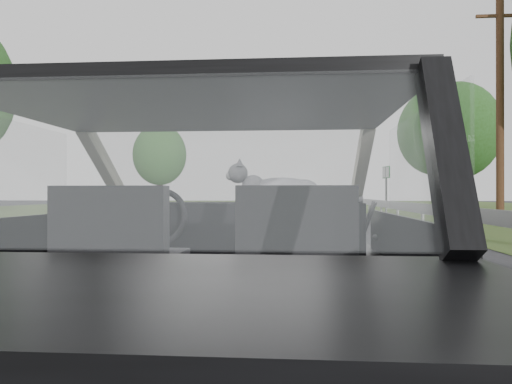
% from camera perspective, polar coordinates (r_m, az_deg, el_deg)
% --- Properties ---
extents(subject_car, '(1.80, 4.00, 1.45)m').
position_cam_1_polar(subject_car, '(2.53, -4.51, -7.71)').
color(subject_car, black).
rests_on(subject_car, ground).
extents(dashboard, '(1.58, 0.45, 0.30)m').
position_cam_1_polar(dashboard, '(3.13, -2.65, -3.95)').
color(dashboard, black).
rests_on(dashboard, subject_car).
extents(driver_seat, '(0.50, 0.72, 0.42)m').
position_cam_1_polar(driver_seat, '(2.33, -15.45, -4.50)').
color(driver_seat, black).
rests_on(driver_seat, subject_car).
extents(passenger_seat, '(0.50, 0.72, 0.42)m').
position_cam_1_polar(passenger_seat, '(2.19, 4.67, -4.80)').
color(passenger_seat, black).
rests_on(passenger_seat, subject_car).
extents(steering_wheel, '(0.36, 0.36, 0.04)m').
position_cam_1_polar(steering_wheel, '(2.92, -11.23, -2.85)').
color(steering_wheel, black).
rests_on(steering_wheel, dashboard).
extents(cat, '(0.62, 0.22, 0.27)m').
position_cam_1_polar(cat, '(3.13, 2.94, 0.43)').
color(cat, gray).
rests_on(cat, dashboard).
extents(guardrail, '(0.05, 90.00, 0.32)m').
position_cam_1_polar(guardrail, '(13.07, 22.15, -2.24)').
color(guardrail, '#989898').
rests_on(guardrail, ground).
extents(other_car, '(1.98, 4.76, 1.55)m').
position_cam_1_polar(other_car, '(17.72, 2.51, -1.07)').
color(other_car, silver).
rests_on(other_car, ground).
extents(highway_sign, '(0.25, 0.93, 2.33)m').
position_cam_1_polar(highway_sign, '(24.08, 14.66, 0.09)').
color(highway_sign, '#157029').
rests_on(highway_sign, ground).
extents(utility_pole, '(0.26, 0.26, 7.74)m').
position_cam_1_polar(utility_pole, '(18.63, 26.12, 8.53)').
color(utility_pole, '#523520').
rests_on(utility_pole, ground).
extents(tree_2, '(5.12, 5.12, 6.82)m').
position_cam_1_polar(tree_2, '(28.85, 22.04, 4.53)').
color(tree_2, '#244818').
rests_on(tree_2, ground).
extents(tree_3, '(7.25, 7.25, 9.33)m').
position_cam_1_polar(tree_3, '(43.15, 19.90, 4.64)').
color(tree_3, '#244818').
rests_on(tree_3, ground).
extents(tree_6, '(4.92, 4.92, 6.25)m').
position_cam_1_polar(tree_6, '(39.39, -10.95, 2.85)').
color(tree_6, '#244818').
rests_on(tree_6, ground).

